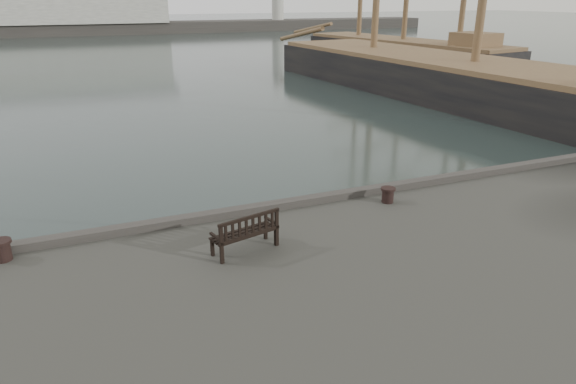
# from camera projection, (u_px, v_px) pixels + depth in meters

# --- Properties ---
(ground) EXTENTS (400.00, 400.00, 0.00)m
(ground) POSITION_uv_depth(u_px,v_px,m) (235.00, 270.00, 12.99)
(ground) COLOR black
(ground) RESTS_ON ground
(breakwater) EXTENTS (140.00, 9.50, 12.20)m
(breakwater) POSITION_uv_depth(u_px,v_px,m) (50.00, 10.00, 88.99)
(breakwater) COLOR #383530
(breakwater) RESTS_ON ground
(bench) EXTENTS (1.49, 0.81, 0.82)m
(bench) POSITION_uv_depth(u_px,v_px,m) (245.00, 239.00, 10.51)
(bench) COLOR black
(bench) RESTS_ON quay
(bollard_left) EXTENTS (0.54, 0.54, 0.43)m
(bollard_left) POSITION_uv_depth(u_px,v_px,m) (2.00, 250.00, 10.15)
(bollard_left) COLOR black
(bollard_left) RESTS_ON quay
(bollard_right) EXTENTS (0.46, 0.46, 0.39)m
(bollard_right) POSITION_uv_depth(u_px,v_px,m) (388.00, 195.00, 13.03)
(bollard_right) COLOR black
(bollard_right) RESTS_ON quay
(tall_ship_main) EXTENTS (10.74, 39.07, 28.93)m
(tall_ship_main) POSITION_uv_depth(u_px,v_px,m) (471.00, 91.00, 33.37)
(tall_ship_main) COLOR black
(tall_ship_main) RESTS_ON ground
(tall_ship_far) EXTENTS (9.43, 25.58, 21.46)m
(tall_ship_far) POSITION_uv_depth(u_px,v_px,m) (402.00, 57.00, 52.39)
(tall_ship_far) COLOR black
(tall_ship_far) RESTS_ON ground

